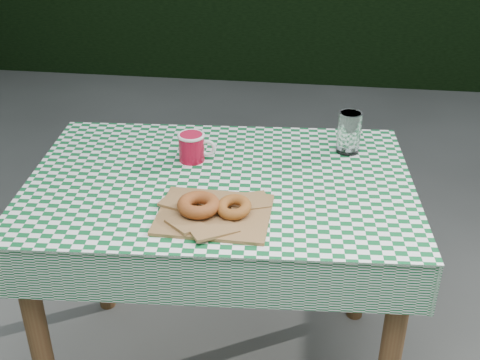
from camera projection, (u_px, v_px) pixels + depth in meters
name	position (u px, v px, depth m)	size (l,w,h in m)	color
table	(222.00, 283.00, 1.95)	(1.09, 0.73, 0.75)	brown
tablecloth	(220.00, 180.00, 1.77)	(1.11, 0.75, 0.01)	#0D5427
paper_bag	(214.00, 213.00, 1.59)	(0.29, 0.23, 0.02)	#9A7243
bagel_front	(199.00, 205.00, 1.58)	(0.11, 0.11, 0.04)	brown
bagel_back	(234.00, 207.00, 1.58)	(0.09, 0.09, 0.03)	#9D5620
coffee_mug	(192.00, 147.00, 1.85)	(0.15, 0.15, 0.09)	#AD0B27
drinking_glass	(349.00, 132.00, 1.89)	(0.07, 0.07, 0.13)	white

